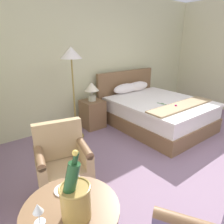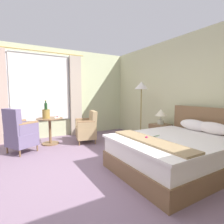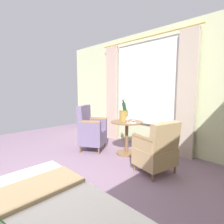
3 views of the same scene
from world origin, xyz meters
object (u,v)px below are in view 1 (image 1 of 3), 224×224
object	(u,v)px
floor_lamp_brass	(72,62)
snack_plate	(63,190)
bed	(155,111)
armchair_by_window	(63,164)
wine_glass_near_bucket	(78,178)
wine_glass_near_edge	(38,210)
champagne_bucket	(75,198)
nightstand	(93,114)
bedside_lamp	(92,89)

from	to	relation	value
floor_lamp_brass	snack_plate	size ratio (longest dim) A/B	11.49
floor_lamp_brass	snack_plate	world-z (taller)	floor_lamp_brass
bed	snack_plate	size ratio (longest dim) A/B	14.20
bed	armchair_by_window	world-z (taller)	bed
wine_glass_near_bucket	snack_plate	world-z (taller)	wine_glass_near_bucket
wine_glass_near_edge	armchair_by_window	size ratio (longest dim) A/B	0.17
bed	floor_lamp_brass	bearing A→B (deg)	162.06
champagne_bucket	bed	bearing A→B (deg)	31.71
nightstand	snack_plate	distance (m)	2.77
floor_lamp_brass	champagne_bucket	bearing A→B (deg)	-117.19
floor_lamp_brass	bed	bearing A→B (deg)	-17.94
wine_glass_near_edge	nightstand	bearing A→B (deg)	51.69
champagne_bucket	wine_glass_near_edge	size ratio (longest dim) A/B	3.22
bedside_lamp	floor_lamp_brass	world-z (taller)	floor_lamp_brass
snack_plate	wine_glass_near_edge	bearing A→B (deg)	-143.80
floor_lamp_brass	armchair_by_window	bearing A→B (deg)	-123.39
bed	nightstand	distance (m)	1.34
floor_lamp_brass	wine_glass_near_edge	world-z (taller)	floor_lamp_brass
snack_plate	wine_glass_near_bucket	bearing A→B (deg)	-30.32
nightstand	bedside_lamp	world-z (taller)	bedside_lamp
bedside_lamp	champagne_bucket	size ratio (longest dim) A/B	0.78
nightstand	floor_lamp_brass	xyz separation A→B (m)	(-0.51, -0.22, 1.12)
bedside_lamp	floor_lamp_brass	distance (m)	0.80
snack_plate	floor_lamp_brass	bearing A→B (deg)	60.46
floor_lamp_brass	wine_glass_near_edge	size ratio (longest dim) A/B	11.08
floor_lamp_brass	armchair_by_window	world-z (taller)	floor_lamp_brass
nightstand	floor_lamp_brass	world-z (taller)	floor_lamp_brass
wine_glass_near_edge	floor_lamp_brass	bearing A→B (deg)	57.75
bedside_lamp	armchair_by_window	xyz separation A→B (m)	(-1.33, -1.45, -0.44)
bed	champagne_bucket	size ratio (longest dim) A/B	4.25
armchair_by_window	floor_lamp_brass	bearing A→B (deg)	56.61
bedside_lamp	wine_glass_near_edge	distance (m)	3.02
nightstand	bed	bearing A→B (deg)	-33.79
bedside_lamp	champagne_bucket	xyz separation A→B (m)	(-1.67, -2.46, 0.02)
bed	armchair_by_window	bearing A→B (deg)	-163.86
wine_glass_near_bucket	snack_plate	size ratio (longest dim) A/B	0.98
bedside_lamp	wine_glass_near_bucket	bearing A→B (deg)	-124.23
bedside_lamp	floor_lamp_brass	xyz separation A→B (m)	(-0.51, -0.22, 0.57)
bedside_lamp	wine_glass_near_bucket	xyz separation A→B (m)	(-1.53, -2.25, -0.04)
champagne_bucket	snack_plate	distance (m)	0.30
wine_glass_near_bucket	wine_glass_near_edge	distance (m)	0.36
nightstand	snack_plate	world-z (taller)	snack_plate
nightstand	champagne_bucket	xyz separation A→B (m)	(-1.67, -2.46, 0.56)
floor_lamp_brass	armchair_by_window	size ratio (longest dim) A/B	1.89
nightstand	champagne_bucket	size ratio (longest dim) A/B	1.21
champagne_bucket	armchair_by_window	bearing A→B (deg)	71.40
bedside_lamp	snack_plate	distance (m)	2.74
bed	nightstand	world-z (taller)	bed
wine_glass_near_bucket	bed	bearing A→B (deg)	29.69
champagne_bucket	wine_glass_near_bucket	distance (m)	0.25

